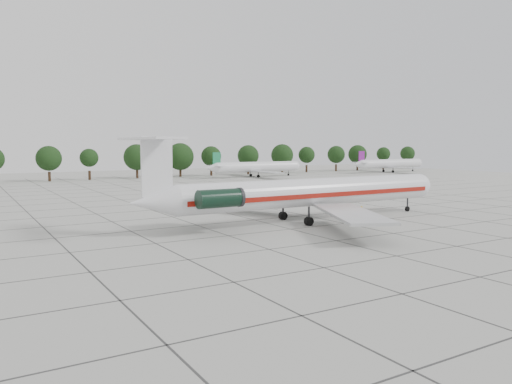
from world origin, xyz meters
TOP-DOWN VIEW (x-y plane):
  - ground at (0.00, 0.00)m, footprint 260.00×260.00m
  - apron_joints at (0.00, 15.00)m, footprint 170.00×170.00m
  - main_airliner at (3.92, -4.35)m, footprint 44.49×34.98m
  - ground_crew at (12.36, -6.21)m, footprint 0.71×0.61m
  - bg_airliner_d at (44.00, 72.54)m, footprint 28.24×27.20m
  - bg_airliner_e at (96.49, 70.16)m, footprint 28.24×27.20m
  - tree_line at (-11.68, 85.00)m, footprint 249.86×8.44m

SIDE VIEW (x-z plane):
  - ground at x=0.00m, z-range 0.00..0.00m
  - apron_joints at x=0.00m, z-range 0.00..0.02m
  - ground_crew at x=12.36m, z-range 0.00..1.64m
  - bg_airliner_d at x=44.00m, z-range -0.79..6.61m
  - bg_airliner_e at x=96.49m, z-range -0.79..6.61m
  - main_airliner at x=3.92m, z-range -1.53..8.90m
  - tree_line at x=-11.68m, z-range 0.87..11.09m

